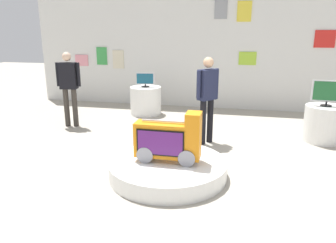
{
  "coord_description": "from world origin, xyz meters",
  "views": [
    {
      "loc": [
        0.92,
        -4.69,
        2.21
      ],
      "look_at": [
        -0.21,
        0.41,
        0.72
      ],
      "focal_mm": 34.85,
      "sensor_mm": 36.0,
      "label": 1
    }
  ],
  "objects_px": {
    "shopper_browsing_near_truck": "(207,94)",
    "shopper_browsing_rear": "(69,84)",
    "novelty_firetruck_tv": "(169,142)",
    "main_display_pedestal": "(168,168)",
    "tv_on_center_rear": "(328,92)",
    "tv_on_left_rear": "(145,80)",
    "display_pedestal_center_rear": "(323,124)",
    "display_pedestal_left_rear": "(146,101)"
  },
  "relations": [
    {
      "from": "display_pedestal_center_rear",
      "to": "main_display_pedestal",
      "type": "bearing_deg",
      "value": -139.73
    },
    {
      "from": "main_display_pedestal",
      "to": "display_pedestal_left_rear",
      "type": "relative_size",
      "value": 2.21
    },
    {
      "from": "display_pedestal_left_rear",
      "to": "shopper_browsing_near_truck",
      "type": "height_order",
      "value": "shopper_browsing_near_truck"
    },
    {
      "from": "main_display_pedestal",
      "to": "tv_on_center_rear",
      "type": "bearing_deg",
      "value": 40.21
    },
    {
      "from": "display_pedestal_center_rear",
      "to": "shopper_browsing_near_truck",
      "type": "distance_m",
      "value": 2.47
    },
    {
      "from": "shopper_browsing_rear",
      "to": "display_pedestal_center_rear",
      "type": "bearing_deg",
      "value": 1.31
    },
    {
      "from": "novelty_firetruck_tv",
      "to": "main_display_pedestal",
      "type": "bearing_deg",
      "value": 160.55
    },
    {
      "from": "tv_on_center_rear",
      "to": "shopper_browsing_rear",
      "type": "distance_m",
      "value": 5.52
    },
    {
      "from": "novelty_firetruck_tv",
      "to": "display_pedestal_left_rear",
      "type": "relative_size",
      "value": 1.21
    },
    {
      "from": "tv_on_left_rear",
      "to": "display_pedestal_center_rear",
      "type": "xyz_separation_m",
      "value": [
        4.13,
        -1.33,
        -0.56
      ]
    },
    {
      "from": "display_pedestal_left_rear",
      "to": "tv_on_center_rear",
      "type": "height_order",
      "value": "tv_on_center_rear"
    },
    {
      "from": "tv_on_left_rear",
      "to": "shopper_browsing_rear",
      "type": "relative_size",
      "value": 0.28
    },
    {
      "from": "novelty_firetruck_tv",
      "to": "display_pedestal_left_rear",
      "type": "distance_m",
      "value": 3.92
    },
    {
      "from": "display_pedestal_left_rear",
      "to": "display_pedestal_center_rear",
      "type": "xyz_separation_m",
      "value": [
        4.13,
        -1.34,
        0.0
      ]
    },
    {
      "from": "display_pedestal_left_rear",
      "to": "shopper_browsing_rear",
      "type": "height_order",
      "value": "shopper_browsing_rear"
    },
    {
      "from": "display_pedestal_left_rear",
      "to": "display_pedestal_center_rear",
      "type": "height_order",
      "value": "same"
    },
    {
      "from": "main_display_pedestal",
      "to": "tv_on_center_rear",
      "type": "relative_size",
      "value": 3.06
    },
    {
      "from": "tv_on_center_rear",
      "to": "shopper_browsing_rear",
      "type": "relative_size",
      "value": 0.35
    },
    {
      "from": "tv_on_left_rear",
      "to": "tv_on_center_rear",
      "type": "relative_size",
      "value": 0.8
    },
    {
      "from": "main_display_pedestal",
      "to": "tv_on_left_rear",
      "type": "bearing_deg",
      "value": 111.27
    },
    {
      "from": "shopper_browsing_rear",
      "to": "main_display_pedestal",
      "type": "bearing_deg",
      "value": -37.82
    },
    {
      "from": "display_pedestal_center_rear",
      "to": "shopper_browsing_rear",
      "type": "height_order",
      "value": "shopper_browsing_rear"
    },
    {
      "from": "shopper_browsing_near_truck",
      "to": "shopper_browsing_rear",
      "type": "height_order",
      "value": "shopper_browsing_rear"
    },
    {
      "from": "tv_on_left_rear",
      "to": "main_display_pedestal",
      "type": "bearing_deg",
      "value": -68.73
    },
    {
      "from": "shopper_browsing_near_truck",
      "to": "tv_on_left_rear",
      "type": "bearing_deg",
      "value": 132.91
    },
    {
      "from": "display_pedestal_left_rear",
      "to": "shopper_browsing_near_truck",
      "type": "bearing_deg",
      "value": -47.16
    },
    {
      "from": "novelty_firetruck_tv",
      "to": "display_pedestal_center_rear",
      "type": "bearing_deg",
      "value": 40.53
    },
    {
      "from": "display_pedestal_left_rear",
      "to": "shopper_browsing_rear",
      "type": "bearing_deg",
      "value": -133.44
    },
    {
      "from": "novelty_firetruck_tv",
      "to": "shopper_browsing_near_truck",
      "type": "relative_size",
      "value": 0.58
    },
    {
      "from": "display_pedestal_center_rear",
      "to": "shopper_browsing_near_truck",
      "type": "xyz_separation_m",
      "value": [
        -2.3,
        -0.63,
        0.63
      ]
    },
    {
      "from": "novelty_firetruck_tv",
      "to": "display_pedestal_left_rear",
      "type": "height_order",
      "value": "novelty_firetruck_tv"
    },
    {
      "from": "main_display_pedestal",
      "to": "display_pedestal_left_rear",
      "type": "bearing_deg",
      "value": 111.24
    },
    {
      "from": "tv_on_center_rear",
      "to": "shopper_browsing_near_truck",
      "type": "bearing_deg",
      "value": -164.69
    },
    {
      "from": "main_display_pedestal",
      "to": "novelty_firetruck_tv",
      "type": "bearing_deg",
      "value": -19.45
    },
    {
      "from": "main_display_pedestal",
      "to": "display_pedestal_center_rear",
      "type": "distance_m",
      "value": 3.57
    },
    {
      "from": "display_pedestal_center_rear",
      "to": "tv_on_left_rear",
      "type": "bearing_deg",
      "value": 162.1
    },
    {
      "from": "shopper_browsing_near_truck",
      "to": "shopper_browsing_rear",
      "type": "xyz_separation_m",
      "value": [
        -3.22,
        0.51,
        0.01
      ]
    },
    {
      "from": "display_pedestal_left_rear",
      "to": "main_display_pedestal",
      "type": "bearing_deg",
      "value": -68.76
    },
    {
      "from": "main_display_pedestal",
      "to": "novelty_firetruck_tv",
      "type": "xyz_separation_m",
      "value": [
        0.02,
        -0.01,
        0.44
      ]
    },
    {
      "from": "display_pedestal_left_rear",
      "to": "tv_on_center_rear",
      "type": "bearing_deg",
      "value": -18.01
    },
    {
      "from": "display_pedestal_left_rear",
      "to": "tv_on_center_rear",
      "type": "relative_size",
      "value": 1.38
    },
    {
      "from": "novelty_firetruck_tv",
      "to": "tv_on_left_rear",
      "type": "bearing_deg",
      "value": 111.48
    }
  ]
}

